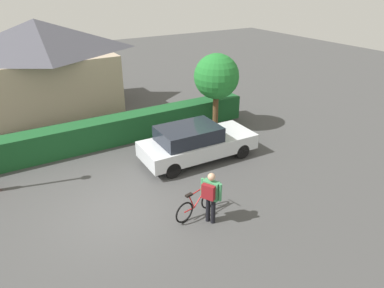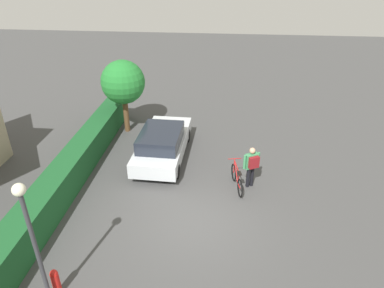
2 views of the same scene
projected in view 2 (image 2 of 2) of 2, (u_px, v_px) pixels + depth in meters
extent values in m
plane|color=#434343|center=(195.00, 220.00, 11.28)|extent=(60.00, 60.00, 0.00)
cube|color=#1A5226|center=(51.00, 197.00, 11.42)|extent=(15.79, 0.90, 1.12)
cube|color=silver|center=(163.00, 145.00, 14.52)|extent=(4.47, 1.90, 0.58)
cube|color=#1E232D|center=(161.00, 137.00, 13.88)|extent=(2.29, 1.63, 0.54)
cylinder|color=black|center=(153.00, 134.00, 16.05)|extent=(0.59, 0.20, 0.58)
cylinder|color=black|center=(187.00, 136.00, 15.88)|extent=(0.59, 0.20, 0.58)
cylinder|color=black|center=(136.00, 169.00, 13.44)|extent=(0.59, 0.20, 0.58)
cylinder|color=black|center=(176.00, 171.00, 13.26)|extent=(0.59, 0.20, 0.58)
torus|color=black|center=(234.00, 172.00, 13.14)|extent=(0.65, 0.19, 0.66)
torus|color=black|center=(240.00, 188.00, 12.25)|extent=(0.65, 0.19, 0.66)
cylinder|color=#B21E1E|center=(236.00, 171.00, 12.73)|extent=(0.65, 0.17, 0.62)
cylinder|color=#B21E1E|center=(239.00, 178.00, 12.39)|extent=(0.24, 0.09, 0.51)
cylinder|color=#B21E1E|center=(237.00, 168.00, 12.51)|extent=(0.78, 0.20, 0.11)
cylinder|color=#B21E1E|center=(239.00, 185.00, 12.43)|extent=(0.39, 0.12, 0.05)
cylinder|color=#B21E1E|center=(234.00, 166.00, 13.00)|extent=(0.04, 0.04, 0.57)
cube|color=black|center=(240.00, 173.00, 12.17)|extent=(0.24, 0.14, 0.06)
cylinder|color=#B21E1E|center=(235.00, 159.00, 12.85)|extent=(0.13, 0.49, 0.03)
cylinder|color=black|center=(248.00, 177.00, 12.73)|extent=(0.13, 0.13, 0.80)
cylinder|color=black|center=(252.00, 176.00, 12.79)|extent=(0.13, 0.13, 0.80)
cube|color=#3F8C59|center=(251.00, 161.00, 12.43)|extent=(0.39, 0.50, 0.56)
sphere|color=tan|center=(252.00, 151.00, 12.23)|extent=(0.22, 0.22, 0.22)
cylinder|color=#3F8C59|center=(245.00, 162.00, 12.33)|extent=(0.09, 0.09, 0.54)
cylinder|color=#3F8C59|center=(258.00, 159.00, 12.52)|extent=(0.09, 0.09, 0.54)
cube|color=maroon|center=(254.00, 162.00, 12.29)|extent=(0.32, 0.40, 0.43)
cylinder|color=#38383D|center=(38.00, 254.00, 7.82)|extent=(0.10, 0.10, 3.31)
sphere|color=#F2EDCC|center=(19.00, 190.00, 6.96)|extent=(0.28, 0.28, 0.28)
cylinder|color=brown|center=(126.00, 113.00, 16.53)|extent=(0.25, 0.25, 1.86)
sphere|color=#23762E|center=(123.00, 82.00, 15.80)|extent=(1.99, 1.99, 1.99)
cylinder|color=red|center=(56.00, 284.00, 8.69)|extent=(0.20, 0.20, 0.70)
sphere|color=red|center=(54.00, 273.00, 8.51)|extent=(0.18, 0.18, 0.18)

